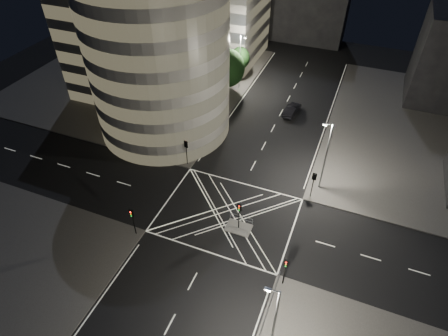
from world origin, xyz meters
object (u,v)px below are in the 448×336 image
at_px(traffic_signal_fl, 186,148).
at_px(street_lamp_right_far, 326,155).
at_px(street_lamp_right_near, 274,322).
at_px(traffic_signal_nl, 132,217).
at_px(traffic_signal_nr, 285,268).
at_px(traffic_signal_island, 239,212).
at_px(sedan, 292,110).
at_px(street_lamp_left_far, 240,61).
at_px(central_island, 239,228).
at_px(street_lamp_left_near, 197,112).
at_px(traffic_signal_fr, 313,181).

distance_m(traffic_signal_fl, street_lamp_right_far, 18.55).
height_order(street_lamp_right_far, street_lamp_right_near, same).
xyz_separation_m(traffic_signal_nl, traffic_signal_nr, (17.60, 0.00, 0.00)).
relative_size(traffic_signal_island, sedan, 0.82).
relative_size(traffic_signal_fl, street_lamp_left_far, 0.40).
bearing_deg(traffic_signal_island, street_lamp_right_near, -59.25).
xyz_separation_m(traffic_signal_nr, street_lamp_right_far, (0.64, 15.80, 2.63)).
distance_m(central_island, street_lamp_left_near, 18.52).
bearing_deg(sedan, traffic_signal_fl, 68.17).
xyz_separation_m(street_lamp_left_near, street_lamp_right_far, (18.87, -3.00, 0.00)).
bearing_deg(traffic_signal_nl, street_lamp_right_far, 40.91).
bearing_deg(traffic_signal_nl, traffic_signal_fr, 37.69).
height_order(street_lamp_left_far, sedan, street_lamp_left_far).
bearing_deg(street_lamp_right_near, street_lamp_left_far, 113.21).
bearing_deg(street_lamp_left_far, sedan, -22.76).
distance_m(traffic_signal_nl, street_lamp_left_far, 36.90).
distance_m(traffic_signal_fl, traffic_signal_nr, 22.24).
height_order(traffic_signal_fl, street_lamp_left_far, street_lamp_left_far).
height_order(street_lamp_left_near, sedan, street_lamp_left_near).
bearing_deg(street_lamp_left_far, street_lamp_right_far, -48.06).
height_order(central_island, street_lamp_right_far, street_lamp_right_far).
bearing_deg(central_island, traffic_signal_nl, -153.86).
bearing_deg(traffic_signal_fl, street_lamp_right_far, 6.88).
bearing_deg(street_lamp_right_far, sedan, 115.38).
distance_m(traffic_signal_nl, traffic_signal_fr, 22.24).
bearing_deg(sedan, traffic_signal_island, 98.34).
bearing_deg(street_lamp_left_far, traffic_signal_nl, -89.01).
relative_size(traffic_signal_nl, traffic_signal_nr, 1.00).
bearing_deg(traffic_signal_fl, traffic_signal_island, -37.54).
distance_m(traffic_signal_nr, street_lamp_right_near, 7.69).
distance_m(traffic_signal_fr, traffic_signal_island, 10.73).
xyz_separation_m(street_lamp_right_near, sedan, (-7.75, 39.33, -4.74)).
xyz_separation_m(central_island, sedan, (-0.31, 26.83, 0.73)).
bearing_deg(traffic_signal_island, central_island, 0.00).
bearing_deg(sedan, street_lamp_right_far, 123.05).
bearing_deg(central_island, street_lamp_left_near, 130.27).
distance_m(street_lamp_left_near, street_lamp_left_far, 18.00).
distance_m(traffic_signal_nl, traffic_signal_island, 12.03).
bearing_deg(traffic_signal_fr, sedan, 111.00).
bearing_deg(traffic_signal_fr, traffic_signal_nl, -142.31).
bearing_deg(central_island, traffic_signal_fr, 50.67).
distance_m(traffic_signal_fl, traffic_signal_island, 13.62).
bearing_deg(street_lamp_right_near, traffic_signal_fl, 131.24).
relative_size(traffic_signal_fr, sedan, 0.82).
relative_size(traffic_signal_fl, traffic_signal_fr, 1.00).
xyz_separation_m(traffic_signal_fl, street_lamp_left_far, (-0.64, 23.20, 2.63)).
bearing_deg(street_lamp_right_near, traffic_signal_fr, 91.75).
distance_m(traffic_signal_fl, street_lamp_left_far, 23.36).
distance_m(traffic_signal_fl, street_lamp_right_near, 27.79).
bearing_deg(sedan, street_lamp_left_far, -15.08).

